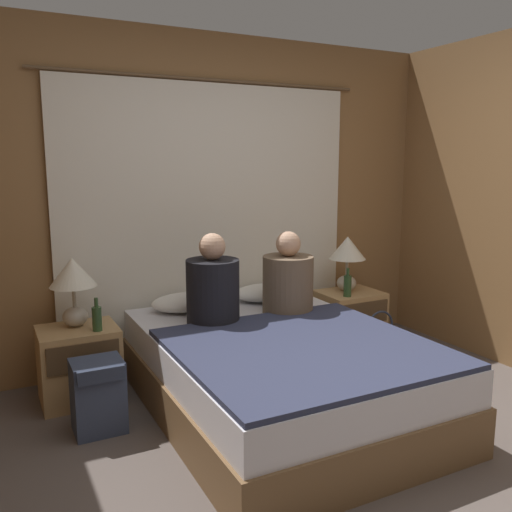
{
  "coord_description": "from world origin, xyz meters",
  "views": [
    {
      "loc": [
        -1.58,
        -1.88,
        1.56
      ],
      "look_at": [
        0.0,
        1.23,
        0.94
      ],
      "focal_mm": 38.0,
      "sensor_mm": 36.0,
      "label": 1
    }
  ],
  "objects": [
    {
      "name": "wall_back",
      "position": [
        0.0,
        2.05,
        1.25
      ],
      "size": [
        4.0,
        0.06,
        2.5
      ],
      "color": "olive",
      "rests_on": "ground_plane"
    },
    {
      "name": "backpack_on_floor",
      "position": [
        -1.06,
        1.16,
        0.24
      ],
      "size": [
        0.29,
        0.27,
        0.43
      ],
      "color": "#333D56",
      "rests_on": "ground_plane"
    },
    {
      "name": "handbag_on_floor",
      "position": [
        1.1,
        1.28,
        0.14
      ],
      "size": [
        0.34,
        0.18,
        0.42
      ],
      "color": "#333D56",
      "rests_on": "ground_plane"
    },
    {
      "name": "beer_bottle_on_left_stand",
      "position": [
        -0.98,
        1.53,
        0.57
      ],
      "size": [
        0.06,
        0.06,
        0.22
      ],
      "color": "#2D4C28",
      "rests_on": "nightstand_left"
    },
    {
      "name": "lamp_right",
      "position": [
        1.08,
        1.7,
        0.8
      ],
      "size": [
        0.3,
        0.3,
        0.46
      ],
      "color": "#B2A899",
      "rests_on": "nightstand_right"
    },
    {
      "name": "blanket_on_bed",
      "position": [
        0.0,
        0.62,
        0.51
      ],
      "size": [
        1.41,
        1.37,
        0.03
      ],
      "color": "#2D334C",
      "rests_on": "bed"
    },
    {
      "name": "ground_plane",
      "position": [
        0.0,
        0.0,
        0.0
      ],
      "size": [
        16.0,
        16.0,
        0.0
      ],
      "primitive_type": "plane",
      "color": "#564C47"
    },
    {
      "name": "person_left_in_bed",
      "position": [
        -0.26,
        1.34,
        0.74
      ],
      "size": [
        0.35,
        0.35,
        0.6
      ],
      "color": "black",
      "rests_on": "bed"
    },
    {
      "name": "curtain_panel",
      "position": [
        0.0,
        1.99,
        1.08
      ],
      "size": [
        2.55,
        0.03,
        2.16
      ],
      "color": "white",
      "rests_on": "ground_plane"
    },
    {
      "name": "pillow_right",
      "position": [
        0.32,
        1.72,
        0.55
      ],
      "size": [
        0.48,
        0.35,
        0.12
      ],
      "color": "white",
      "rests_on": "bed"
    },
    {
      "name": "lamp_left",
      "position": [
        -1.08,
        1.7,
        0.8
      ],
      "size": [
        0.3,
        0.3,
        0.46
      ],
      "color": "#B2A899",
      "rests_on": "nightstand_left"
    },
    {
      "name": "bed",
      "position": [
        0.0,
        0.92,
        0.24
      ],
      "size": [
        1.47,
        2.03,
        0.49
      ],
      "color": "brown",
      "rests_on": "ground_plane"
    },
    {
      "name": "nightstand_left",
      "position": [
        -1.08,
        1.64,
        0.25
      ],
      "size": [
        0.5,
        0.42,
        0.49
      ],
      "color": "tan",
      "rests_on": "ground_plane"
    },
    {
      "name": "nightstand_right",
      "position": [
        1.08,
        1.64,
        0.25
      ],
      "size": [
        0.5,
        0.42,
        0.49
      ],
      "color": "tan",
      "rests_on": "ground_plane"
    },
    {
      "name": "person_right_in_bed",
      "position": [
        0.31,
        1.34,
        0.72
      ],
      "size": [
        0.36,
        0.36,
        0.58
      ],
      "color": "brown",
      "rests_on": "bed"
    },
    {
      "name": "beer_bottle_on_right_stand",
      "position": [
        0.97,
        1.53,
        0.58
      ],
      "size": [
        0.06,
        0.06,
        0.23
      ],
      "color": "#2D4C28",
      "rests_on": "nightstand_right"
    },
    {
      "name": "pillow_left",
      "position": [
        -0.32,
        1.72,
        0.55
      ],
      "size": [
        0.48,
        0.35,
        0.12
      ],
      "color": "white",
      "rests_on": "bed"
    }
  ]
}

